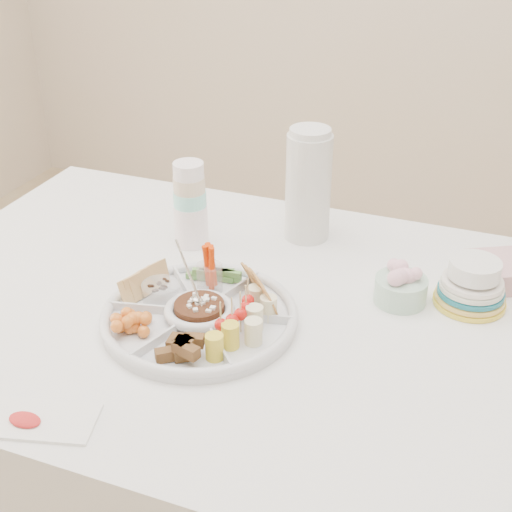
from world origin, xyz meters
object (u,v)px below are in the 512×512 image
at_px(dining_table, 246,443).
at_px(thermos, 308,183).
at_px(plate_stack, 472,284).
at_px(party_tray, 200,314).

bearing_deg(dining_table, thermos, 85.62).
bearing_deg(thermos, plate_stack, -22.36).
bearing_deg(plate_stack, party_tray, -151.77).
height_order(party_tray, plate_stack, plate_stack).
distance_m(party_tray, thermos, 0.45).
bearing_deg(thermos, party_tray, -101.23).
xyz_separation_m(dining_table, party_tray, (-0.06, -0.09, 0.40)).
bearing_deg(party_tray, thermos, 78.77).
xyz_separation_m(dining_table, thermos, (0.03, 0.34, 0.52)).
bearing_deg(plate_stack, thermos, 157.64).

